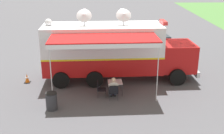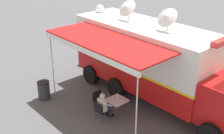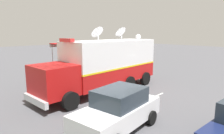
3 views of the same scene
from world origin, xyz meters
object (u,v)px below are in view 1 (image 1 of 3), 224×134
at_px(folding_table, 115,83).
at_px(folding_chair_beside_table, 100,88).
at_px(command_truck, 115,50).
at_px(car_far_corner, 126,34).
at_px(water_bottle, 114,79).
at_px(car_behind_truck, 156,46).
at_px(trash_bin, 51,101).
at_px(seated_responder, 113,87).
at_px(traffic_cone, 27,78).
at_px(folding_chair_at_table, 114,91).

distance_m(folding_table, folding_chair_beside_table, 0.93).
relative_size(command_truck, folding_chair_beside_table, 11.03).
xyz_separation_m(folding_chair_beside_table, car_far_corner, (-11.46, 2.14, 0.37)).
xyz_separation_m(water_bottle, car_behind_truck, (-6.81, 3.44, 0.05)).
xyz_separation_m(folding_chair_beside_table, trash_bin, (1.47, -2.39, -0.06)).
relative_size(folding_chair_beside_table, seated_responder, 0.70).
distance_m(water_bottle, seated_responder, 0.73).
height_order(folding_table, water_bottle, water_bottle).
bearing_deg(seated_responder, car_behind_truck, 155.12).
bearing_deg(water_bottle, trash_bin, -59.02).
distance_m(water_bottle, car_behind_truck, 7.63).
xyz_separation_m(command_truck, trash_bin, (4.07, -3.28, -1.49)).
height_order(folding_table, traffic_cone, folding_table).
distance_m(folding_table, trash_bin, 3.72).
xyz_separation_m(folding_chair_beside_table, traffic_cone, (-2.08, -4.55, -0.23)).
relative_size(command_truck, car_far_corner, 2.23).
bearing_deg(folding_chair_at_table, car_behind_truck, 155.71).
distance_m(folding_chair_at_table, folding_chair_beside_table, 0.88).
bearing_deg(folding_chair_at_table, traffic_cone, -115.51).
distance_m(folding_chair_at_table, car_far_corner, 11.99).
bearing_deg(car_behind_truck, car_far_corner, -153.54).
relative_size(trash_bin, car_far_corner, 0.21).
xyz_separation_m(folding_table, traffic_cone, (-1.73, -5.40, -0.39)).
relative_size(trash_bin, traffic_cone, 1.57).
bearing_deg(seated_responder, folding_chair_at_table, 2.63).
bearing_deg(command_truck, car_far_corner, 172.01).
relative_size(water_bottle, seated_responder, 0.18).
distance_m(folding_chair_at_table, seated_responder, 0.23).
relative_size(folding_chair_at_table, folding_chair_beside_table, 1.00).
relative_size(water_bottle, traffic_cone, 0.39).
xyz_separation_m(folding_chair_at_table, car_behind_truck, (-7.70, 3.48, 0.37)).
distance_m(command_truck, car_far_corner, 9.01).
bearing_deg(folding_chair_beside_table, folding_chair_at_table, 59.02).
distance_m(command_truck, seated_responder, 3.15).
bearing_deg(folding_table, water_bottle, -146.06).
height_order(trash_bin, car_behind_truck, car_behind_truck).
bearing_deg(car_far_corner, car_behind_truck, 26.46).
distance_m(water_bottle, traffic_cone, 5.61).
relative_size(folding_chair_at_table, trash_bin, 0.96).
xyz_separation_m(folding_table, trash_bin, (1.81, -3.24, -0.22)).
distance_m(command_truck, trash_bin, 5.43).
bearing_deg(car_far_corner, command_truck, -7.99).
distance_m(water_bottle, trash_bin, 3.72).
height_order(water_bottle, car_behind_truck, car_behind_truck).
relative_size(command_truck, seated_responder, 7.67).
relative_size(folding_table, folding_chair_beside_table, 0.96).
relative_size(folding_table, folding_chair_at_table, 0.96).
height_order(water_bottle, seated_responder, seated_responder).
distance_m(seated_responder, trash_bin, 3.36).
bearing_deg(traffic_cone, folding_chair_at_table, 64.49).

